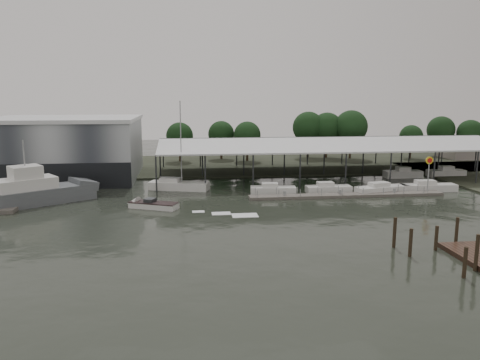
{
  "coord_description": "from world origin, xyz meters",
  "views": [
    {
      "loc": [
        -7.57,
        -52.55,
        14.23
      ],
      "look_at": [
        -0.12,
        11.25,
        2.5
      ],
      "focal_mm": 35.0,
      "sensor_mm": 36.0,
      "label": 1
    }
  ],
  "objects": [
    {
      "name": "covered_boat_shed",
      "position": [
        17.0,
        28.0,
        6.13
      ],
      "size": [
        58.24,
        24.0,
        6.96
      ],
      "color": "silver",
      "rests_on": "ground"
    },
    {
      "name": "storage_warehouse",
      "position": [
        -28.0,
        29.94,
        5.29
      ],
      "size": [
        24.5,
        20.5,
        10.5
      ],
      "color": "#A1A8AC",
      "rests_on": "ground"
    },
    {
      "name": "horizon_tree_line",
      "position": [
        24.79,
        48.43,
        6.4
      ],
      "size": [
        71.1,
        10.22,
        10.92
      ],
      "color": "#2E2214",
      "rests_on": "ground"
    },
    {
      "name": "moored_cruiser_0",
      "position": [
        4.88,
        13.17,
        0.61
      ],
      "size": [
        6.74,
        2.89,
        1.7
      ],
      "rotation": [
        0.0,
        0.0,
        -0.11
      ],
      "color": "silver",
      "rests_on": "ground"
    },
    {
      "name": "moored_cruiser_1",
      "position": [
        13.12,
        12.89,
        0.61
      ],
      "size": [
        6.59,
        2.2,
        1.7
      ],
      "rotation": [
        0.0,
        0.0,
        -0.0
      ],
      "color": "silver",
      "rests_on": "ground"
    },
    {
      "name": "shell_fuel_sign",
      "position": [
        27.0,
        9.99,
        3.93
      ],
      "size": [
        1.1,
        0.18,
        5.55
      ],
      "color": "#919496",
      "rests_on": "ground"
    },
    {
      "name": "land_strip_far",
      "position": [
        0.0,
        42.0,
        0.1
      ],
      "size": [
        140.0,
        30.0,
        0.3
      ],
      "color": "#393F2F",
      "rests_on": "ground"
    },
    {
      "name": "trawler_dock",
      "position": [
        -30.0,
        14.0,
        0.25
      ],
      "size": [
        3.0,
        18.0,
        0.5
      ],
      "color": "#625E56",
      "rests_on": "ground"
    },
    {
      "name": "ground",
      "position": [
        0.0,
        0.0,
        0.0
      ],
      "size": [
        200.0,
        200.0,
        0.0
      ],
      "primitive_type": "plane",
      "color": "#252A22",
      "rests_on": "ground"
    },
    {
      "name": "moored_cruiser_2",
      "position": [
        20.86,
        11.72,
        0.61
      ],
      "size": [
        8.53,
        4.02,
        1.7
      ],
      "rotation": [
        0.0,
        0.0,
        0.23
      ],
      "color": "silver",
      "rests_on": "ground"
    },
    {
      "name": "floating_dock",
      "position": [
        15.0,
        10.0,
        0.2
      ],
      "size": [
        28.0,
        2.0,
        1.4
      ],
      "color": "#625E56",
      "rests_on": "ground"
    },
    {
      "name": "white_sailboat",
      "position": [
        -8.86,
        17.82,
        0.66
      ],
      "size": [
        9.36,
        4.97,
        13.57
      ],
      "rotation": [
        0.0,
        0.0,
        -0.28
      ],
      "color": "silver",
      "rests_on": "ground"
    },
    {
      "name": "moored_cruiser_3",
      "position": [
        28.4,
        12.49,
        0.61
      ],
      "size": [
        8.37,
        2.64,
        1.7
      ],
      "rotation": [
        0.0,
        0.0,
        -0.05
      ],
      "color": "silver",
      "rests_on": "ground"
    },
    {
      "name": "mooring_pilings",
      "position": [
        14.56,
        -15.12,
        1.05
      ],
      "size": [
        6.83,
        8.57,
        3.7
      ],
      "color": "#382B1C",
      "rests_on": "ground"
    },
    {
      "name": "grey_trawler",
      "position": [
        -27.44,
        10.51,
        1.58
      ],
      "size": [
        15.46,
        12.56,
        8.84
      ],
      "rotation": [
        0.0,
        0.0,
        0.6
      ],
      "color": "#575B60",
      "rests_on": "ground"
    },
    {
      "name": "speedboat_underway",
      "position": [
        -12.3,
        6.44,
        0.39
      ],
      "size": [
        16.94,
        8.67,
        2.0
      ],
      "rotation": [
        0.0,
        0.0,
        2.72
      ],
      "color": "silver",
      "rests_on": "ground"
    }
  ]
}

